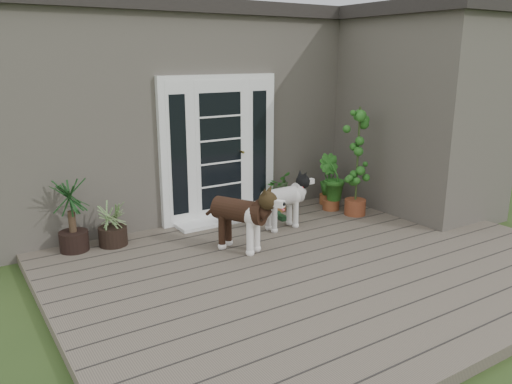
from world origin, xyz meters
TOP-DOWN VIEW (x-y plane):
  - deck at (0.00, 0.40)m, footprint 6.20×4.60m
  - house_main at (0.00, 4.65)m, footprint 7.40×4.00m
  - roof_main at (0.00, 4.65)m, footprint 7.60×4.20m
  - house_wing at (2.90, 1.50)m, footprint 1.60×2.40m
  - roof_wing at (2.90, 1.50)m, footprint 1.80×2.60m
  - door_unit at (-0.20, 2.60)m, footprint 1.90×0.14m
  - door_step at (-0.20, 2.40)m, footprint 1.60×0.40m
  - brindle_dog at (-0.66, 1.27)m, footprint 0.78×1.00m
  - white_dog at (0.29, 1.66)m, footprint 0.84×0.39m
  - spider_plant at (-1.97, 2.32)m, footprint 0.82×0.82m
  - yucca at (-2.44, 2.39)m, footprint 0.86×0.86m
  - herb_a at (0.75, 2.40)m, footprint 0.58×0.58m
  - herb_b at (1.50, 2.00)m, footprint 0.64×0.64m
  - herb_c at (1.69, 2.28)m, footprint 0.50×0.50m
  - sapling at (1.63, 1.58)m, footprint 0.55×0.55m
  - clog_left at (0.52, 2.02)m, footprint 0.16×0.30m
  - clog_right at (0.17, 2.12)m, footprint 0.21×0.31m

SIDE VIEW (x-z plane):
  - deck at x=0.00m, z-range 0.00..0.12m
  - door_step at x=-0.20m, z-range 0.12..0.17m
  - clog_right at x=0.17m, z-range 0.12..0.20m
  - clog_left at x=0.52m, z-range 0.12..0.21m
  - herb_a at x=0.75m, z-range 0.12..0.64m
  - herb_c at x=1.69m, z-range 0.12..0.67m
  - spider_plant at x=-1.97m, z-range 0.12..0.78m
  - herb_b at x=1.50m, z-range 0.12..0.80m
  - white_dog at x=0.29m, z-range 0.12..0.81m
  - brindle_dog at x=-0.66m, z-range 0.12..0.89m
  - yucca at x=-2.44m, z-range 0.12..1.12m
  - sapling at x=1.63m, z-range 0.12..1.86m
  - door_unit at x=-0.20m, z-range 0.12..2.27m
  - house_main at x=0.00m, z-range 0.00..3.10m
  - house_wing at x=2.90m, z-range 0.00..3.10m
  - roof_main at x=0.00m, z-range 3.10..3.30m
  - roof_wing at x=2.90m, z-range 3.10..3.30m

